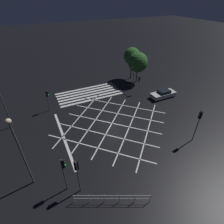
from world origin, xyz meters
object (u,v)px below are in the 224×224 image
object	(u,v)px
traffic_light_nw_main	(199,120)
street_lamp_west	(18,145)
street_tree_far	(138,62)
traffic_light_se_main	(47,96)
traffic_light_ne_main	(64,168)
traffic_light_ne_cross	(77,170)
waiting_car	(163,94)
street_tree_near	(132,56)
traffic_light_sw_cross	(137,79)

from	to	relation	value
traffic_light_nw_main	street_lamp_west	bearing A→B (deg)	-7.28
traffic_light_nw_main	street_tree_far	distance (m)	17.43
traffic_light_se_main	street_tree_far	bearing A→B (deg)	10.13
traffic_light_ne_main	traffic_light_ne_cross	world-z (taller)	traffic_light_ne_main
traffic_light_ne_main	traffic_light_nw_main	world-z (taller)	traffic_light_nw_main
traffic_light_se_main	traffic_light_ne_cross	bearing A→B (deg)	-89.12
traffic_light_ne_cross	street_lamp_west	world-z (taller)	street_lamp_west
traffic_light_ne_main	waiting_car	xyz separation A→B (m)	(-18.75, -9.72, -2.20)
waiting_car	traffic_light_nw_main	bearing A→B (deg)	69.69
traffic_light_ne_main	street_tree_far	xyz separation A→B (m)	(-17.91, -16.91, 1.17)
waiting_car	street_tree_near	bearing A→B (deg)	-84.56
traffic_light_sw_cross	traffic_light_ne_cross	xyz separation A→B (m)	(14.78, 14.11, 0.39)
traffic_light_se_main	traffic_light_ne_main	distance (m)	13.86
traffic_light_sw_cross	street_tree_far	bearing A→B (deg)	147.38
street_tree_near	waiting_car	distance (m)	10.13
traffic_light_nw_main	street_tree_far	world-z (taller)	street_tree_far
traffic_light_ne_main	street_lamp_west	xyz separation A→B (m)	(2.80, -2.03, 2.08)
street_lamp_west	street_tree_far	size ratio (longest dim) A/B	1.28
traffic_light_nw_main	street_tree_far	size ratio (longest dim) A/B	0.73
traffic_light_sw_cross	street_tree_near	size ratio (longest dim) A/B	0.52
street_tree_near	traffic_light_se_main	bearing A→B (deg)	16.76
traffic_light_se_main	traffic_light_ne_cross	world-z (taller)	traffic_light_ne_cross
street_tree_far	waiting_car	size ratio (longest dim) A/B	1.33
traffic_light_ne_cross	street_tree_near	size ratio (longest dim) A/B	0.62
traffic_light_se_main	traffic_light_ne_cross	xyz separation A→B (m)	(-0.22, 14.46, 0.31)
street_lamp_west	street_tree_far	distance (m)	25.52
street_tree_far	street_tree_near	bearing A→B (deg)	-88.89
street_lamp_west	traffic_light_se_main	bearing A→B (deg)	-106.56
traffic_light_ne_main	traffic_light_se_main	bearing A→B (deg)	87.05
street_lamp_west	traffic_light_sw_cross	bearing A→B (deg)	-148.24
traffic_light_sw_cross	traffic_light_ne_cross	size ratio (longest dim) A/B	0.84
traffic_light_se_main	traffic_light_nw_main	bearing A→B (deg)	-44.49
traffic_light_se_main	waiting_car	bearing A→B (deg)	-12.87
traffic_light_ne_cross	street_lamp_west	distance (m)	5.05
traffic_light_se_main	traffic_light_nw_main	world-z (taller)	traffic_light_nw_main
traffic_light_se_main	waiting_car	world-z (taller)	traffic_light_se_main
waiting_car	traffic_light_sw_cross	bearing A→B (deg)	-51.15
traffic_light_ne_cross	traffic_light_nw_main	distance (m)	14.13
traffic_light_ne_cross	street_tree_near	world-z (taller)	street_tree_near
waiting_car	traffic_light_se_main	bearing A→B (deg)	-12.87
traffic_light_sw_cross	traffic_light_ne_cross	world-z (taller)	traffic_light_ne_cross
traffic_light_ne_main	street_lamp_west	size ratio (longest dim) A/B	0.53
traffic_light_sw_cross	waiting_car	distance (m)	5.15
traffic_light_ne_cross	street_lamp_west	xyz separation A→B (m)	(3.73, -2.64, 2.14)
waiting_car	street_lamp_west	bearing A→B (deg)	19.64
traffic_light_ne_main	traffic_light_nw_main	xyz separation A→B (m)	(-15.06, 0.25, 0.23)
street_tree_far	street_lamp_west	bearing A→B (deg)	35.71
traffic_light_ne_main	street_tree_near	bearing A→B (deg)	46.77
traffic_light_ne_main	traffic_light_ne_cross	distance (m)	1.12
street_tree_near	traffic_light_sw_cross	bearing A→B (deg)	68.69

